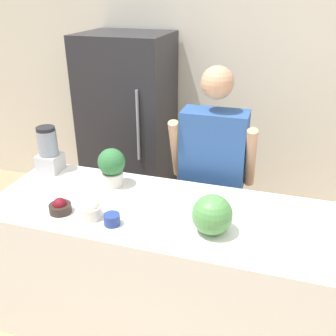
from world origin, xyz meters
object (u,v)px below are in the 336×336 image
at_px(potted_plant, 112,166).
at_px(watermelon, 212,215).
at_px(bowl_cherries, 60,207).
at_px(bowl_small_blue, 112,219).
at_px(bowl_cream, 91,209).
at_px(refrigerator, 129,129).
at_px(blender, 49,151).
at_px(person, 212,180).

bearing_deg(potted_plant, watermelon, -26.00).
xyz_separation_m(bowl_cherries, potted_plant, (0.15, 0.39, 0.10)).
relative_size(bowl_cherries, bowl_small_blue, 1.42).
height_order(watermelon, bowl_cream, watermelon).
bearing_deg(refrigerator, bowl_small_blue, -70.77).
distance_m(refrigerator, potted_plant, 1.20).
height_order(watermelon, potted_plant, potted_plant).
bearing_deg(watermelon, bowl_cream, -176.50).
xyz_separation_m(bowl_small_blue, blender, (-0.68, 0.48, 0.12)).
bearing_deg(person, refrigerator, 142.14).
bearing_deg(person, blender, -162.06).
relative_size(person, bowl_cherries, 13.00).
height_order(refrigerator, bowl_cherries, refrigerator).
bearing_deg(person, bowl_cherries, -131.88).
bearing_deg(blender, bowl_cherries, -52.26).
distance_m(bowl_small_blue, potted_plant, 0.47).
distance_m(refrigerator, bowl_cherries, 1.54).
xyz_separation_m(watermelon, bowl_cherries, (-0.86, -0.04, -0.08)).
relative_size(bowl_cherries, blender, 0.39).
distance_m(person, blender, 1.15).
relative_size(watermelon, blender, 0.65).
bearing_deg(potted_plant, refrigerator, 107.43).
xyz_separation_m(bowl_cream, potted_plant, (-0.05, 0.39, 0.08)).
distance_m(bowl_cream, potted_plant, 0.40).
xyz_separation_m(refrigerator, bowl_cherries, (0.21, -1.52, 0.09)).
height_order(bowl_cherries, potted_plant, potted_plant).
distance_m(refrigerator, person, 1.18).
bearing_deg(potted_plant, bowl_cream, -83.22).
distance_m(watermelon, potted_plant, 0.79).
bearing_deg(watermelon, refrigerator, 125.75).
distance_m(refrigerator, watermelon, 1.83).
bearing_deg(bowl_cream, blender, 140.23).
height_order(bowl_cherries, blender, blender).
relative_size(refrigerator, person, 1.06).
relative_size(person, potted_plant, 6.55).
bearing_deg(refrigerator, blender, -97.61).
relative_size(watermelon, bowl_cherries, 1.67).
bearing_deg(person, bowl_small_blue, -115.05).
relative_size(bowl_cherries, bowl_cream, 1.03).
distance_m(bowl_cream, blender, 0.71).
bearing_deg(refrigerator, bowl_cherries, -82.17).
xyz_separation_m(person, bowl_small_blue, (-0.39, -0.83, 0.12)).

